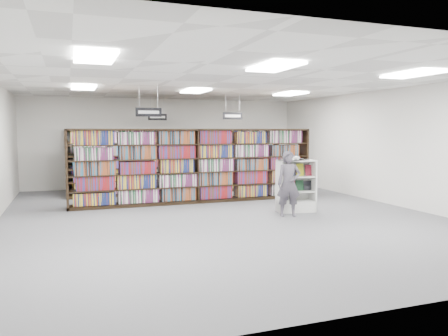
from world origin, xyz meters
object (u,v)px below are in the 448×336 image
object	(u,v)px
bookshelf_row_near	(196,166)
shopper	(289,184)
endcap_display	(295,194)
open_book	(293,159)

from	to	relation	value
bookshelf_row_near	shopper	bearing A→B (deg)	-60.36
bookshelf_row_near	endcap_display	size ratio (longest dim) A/B	5.32
bookshelf_row_near	shopper	distance (m)	3.12
open_book	endcap_display	bearing A→B (deg)	16.58
endcap_display	shopper	bearing A→B (deg)	-125.81
bookshelf_row_near	open_book	xyz separation A→B (m)	(1.88, -2.29, 0.29)
shopper	open_book	bearing A→B (deg)	66.04
bookshelf_row_near	endcap_display	xyz separation A→B (m)	(1.99, -2.22, -0.60)
open_book	shopper	distance (m)	0.78
bookshelf_row_near	open_book	size ratio (longest dim) A/B	9.01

